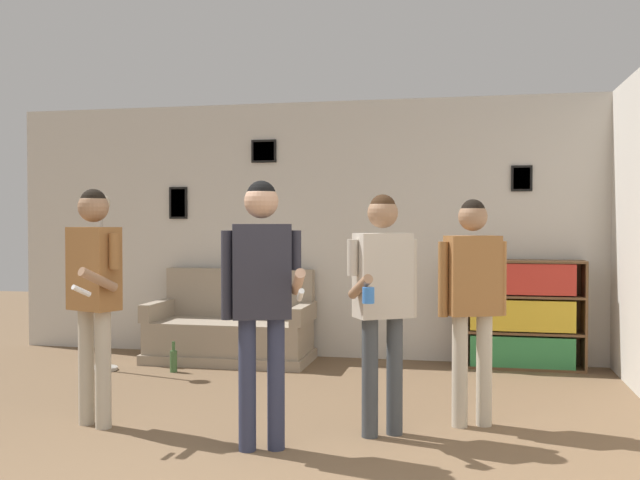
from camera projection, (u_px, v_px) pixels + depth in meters
name	position (u px, v px, depth m)	size (l,w,h in m)	color
wall_back	(351.00, 229.00, 7.50)	(7.56, 0.08, 2.70)	beige
couch	(232.00, 331.00, 7.36)	(1.67, 0.80, 0.93)	gray
bookshelf	(521.00, 314.00, 6.95)	(1.19, 0.30, 1.06)	brown
floor_lamp	(102.00, 264.00, 6.84)	(0.28, 0.28, 1.70)	#ADA89E
person_player_foreground_left	(94.00, 281.00, 4.96)	(0.47, 0.57, 1.66)	#B7AD99
person_player_foreground_center	(261.00, 285.00, 4.44)	(0.57, 0.42, 1.69)	#2D334C
person_watcher_holding_cup	(383.00, 289.00, 4.74)	(0.44, 0.55, 1.62)	#3D4247
person_spectator_near_bookshelf	(472.00, 289.00, 4.97)	(0.47, 0.32, 1.59)	#B7AD99
bottle_on_floor	(174.00, 360.00, 6.78)	(0.07, 0.07, 0.29)	#3D6638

